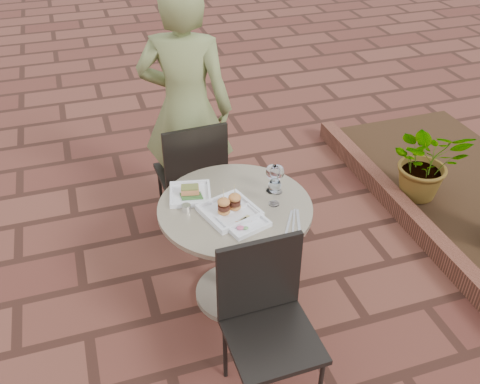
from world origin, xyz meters
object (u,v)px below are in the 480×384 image
object	(u,v)px
cafe_table	(235,238)
plate_salmon	(190,193)
chair_far	(193,170)
diner	(186,110)
plate_sliders	(229,209)
chair_near	(266,312)
plate_tuna	(244,221)

from	to	relation	value
cafe_table	plate_salmon	size ratio (longest dim) A/B	3.16
chair_far	plate_salmon	xyz separation A→B (m)	(-0.14, -0.55, 0.20)
diner	plate_sliders	world-z (taller)	diner
chair_near	diner	world-z (taller)	diner
cafe_table	plate_salmon	xyz separation A→B (m)	(-0.22, 0.17, 0.27)
chair_far	plate_salmon	bearing A→B (deg)	73.00
chair_near	plate_salmon	distance (m)	0.88
chair_far	diner	distance (m)	0.42
cafe_table	chair_near	xyz separation A→B (m)	(-0.05, -0.67, 0.07)
chair_far	chair_near	size ratio (longest dim) A/B	1.00
chair_near	plate_sliders	xyz separation A→B (m)	(-0.00, 0.61, 0.22)
chair_near	plate_tuna	size ratio (longest dim) A/B	3.27
chair_far	plate_sliders	size ratio (longest dim) A/B	2.63
cafe_table	chair_far	size ratio (longest dim) A/B	0.97
cafe_table	plate_sliders	bearing A→B (deg)	-131.18
diner	plate_salmon	xyz separation A→B (m)	(-0.17, -0.78, -0.15)
plate_salmon	plate_tuna	world-z (taller)	plate_salmon
chair_near	diner	bearing A→B (deg)	89.17
chair_near	diner	size ratio (longest dim) A/B	0.52
chair_far	diner	bearing A→B (deg)	-99.35
plate_sliders	plate_tuna	world-z (taller)	plate_sliders
diner	cafe_table	bearing A→B (deg)	116.27
cafe_table	chair_far	world-z (taller)	chair_far
diner	plate_tuna	world-z (taller)	diner
cafe_table	plate_tuna	world-z (taller)	plate_tuna
chair_far	plate_sliders	xyz separation A→B (m)	(0.03, -0.78, 0.22)
diner	plate_salmon	size ratio (longest dim) A/B	6.31
plate_tuna	plate_salmon	bearing A→B (deg)	122.27
plate_sliders	plate_tuna	bearing A→B (deg)	-66.35
chair_near	plate_tuna	bearing A→B (deg)	83.85
chair_near	diner	distance (m)	1.66
cafe_table	plate_sliders	distance (m)	0.29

